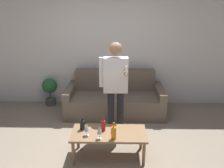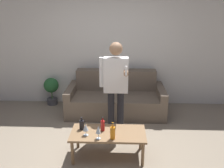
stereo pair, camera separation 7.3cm
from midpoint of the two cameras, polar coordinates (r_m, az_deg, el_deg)
The scene contains 11 objects.
ground_plane at distance 3.81m, azimuth -3.22°, elevation -16.49°, with size 16.00×16.00×0.00m, color gray.
wall_back at distance 5.40m, azimuth -1.72°, elevation 9.32°, with size 8.00×0.06×2.70m.
couch at distance 5.15m, azimuth 0.21°, elevation -3.29°, with size 1.95×0.94×0.83m.
coffee_table at distance 3.66m, azimuth -1.30°, elevation -11.59°, with size 1.07×0.53×0.39m.
bottle_orange at distance 3.44m, azimuth -0.23°, elevation -11.02°, with size 0.07×0.07×0.24m.
bottle_green at distance 3.65m, azimuth -2.58°, elevation -9.43°, with size 0.06×0.06×0.21m.
bottle_dark at distance 3.72m, azimuth -7.37°, elevation -9.22°, with size 0.07×0.07×0.19m.
wine_glass_near at distance 3.53m, azimuth -6.45°, elevation -9.93°, with size 0.08×0.08×0.17m.
wine_glass_far at distance 3.43m, azimuth -3.62°, elevation -10.46°, with size 0.07×0.07×0.19m.
person_standing_front at distance 4.07m, azimuth 0.26°, elevation 0.49°, with size 0.47×0.41×1.58m.
potted_plant at distance 5.65m, azimuth -14.39°, elevation -0.99°, with size 0.32×0.32×0.61m.
Camera 1 is at (0.23, -3.14, 2.15)m, focal length 40.00 mm.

